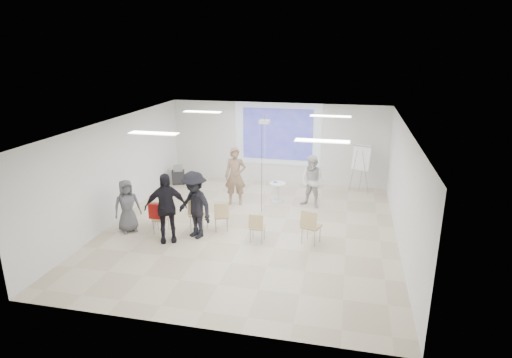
% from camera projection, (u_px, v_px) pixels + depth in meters
% --- Properties ---
extents(floor, '(8.00, 9.00, 0.10)m').
position_uv_depth(floor, '(250.00, 231.00, 12.11)').
color(floor, beige).
rests_on(floor, ground).
extents(ceiling, '(8.00, 9.00, 0.10)m').
position_uv_depth(ceiling, '(249.00, 122.00, 11.18)').
color(ceiling, white).
rests_on(ceiling, wall_back).
extents(wall_back, '(8.00, 0.10, 3.00)m').
position_uv_depth(wall_back, '(278.00, 143.00, 15.88)').
color(wall_back, silver).
rests_on(wall_back, floor).
extents(wall_left, '(0.10, 9.00, 3.00)m').
position_uv_depth(wall_left, '(115.00, 170.00, 12.48)').
color(wall_left, silver).
rests_on(wall_left, floor).
extents(wall_right, '(0.10, 9.00, 3.00)m').
position_uv_depth(wall_right, '(405.00, 189.00, 10.81)').
color(wall_right, silver).
rests_on(wall_right, floor).
extents(projection_halo, '(3.20, 0.01, 2.30)m').
position_uv_depth(projection_halo, '(278.00, 134.00, 15.72)').
color(projection_halo, silver).
rests_on(projection_halo, wall_back).
extents(projection_image, '(2.60, 0.01, 1.90)m').
position_uv_depth(projection_image, '(278.00, 134.00, 15.70)').
color(projection_image, '#2F32A0').
rests_on(projection_image, wall_back).
extents(pedestal_table, '(0.60, 0.60, 0.67)m').
position_uv_depth(pedestal_table, '(277.00, 191.00, 14.14)').
color(pedestal_table, silver).
rests_on(pedestal_table, floor).
extents(player_left, '(0.85, 0.63, 2.15)m').
position_uv_depth(player_left, '(235.00, 172.00, 13.73)').
color(player_left, '#907158').
rests_on(player_left, floor).
extents(player_right, '(1.11, 1.01, 1.87)m').
position_uv_depth(player_right, '(313.00, 179.00, 13.51)').
color(player_right, silver).
rests_on(player_right, floor).
extents(controller_left, '(0.05, 0.11, 0.04)m').
position_uv_depth(controller_left, '(243.00, 161.00, 13.82)').
color(controller_left, silver).
rests_on(controller_left, player_left).
extents(controller_right, '(0.08, 0.12, 0.04)m').
position_uv_depth(controller_right, '(308.00, 167.00, 13.69)').
color(controller_right, white).
rests_on(controller_right, player_right).
extents(chair_far_left, '(0.46, 0.49, 0.81)m').
position_uv_depth(chair_far_left, '(158.00, 212.00, 12.09)').
color(chair_far_left, tan).
rests_on(chair_far_left, floor).
extents(chair_left_mid, '(0.42, 0.45, 0.83)m').
position_uv_depth(chair_left_mid, '(160.00, 217.00, 11.67)').
color(chair_left_mid, tan).
rests_on(chair_left_mid, floor).
extents(chair_left_inner, '(0.45, 0.49, 0.95)m').
position_uv_depth(chair_left_inner, '(198.00, 213.00, 11.81)').
color(chair_left_inner, tan).
rests_on(chair_left_inner, floor).
extents(chair_center, '(0.52, 0.54, 0.86)m').
position_uv_depth(chair_center, '(221.00, 214.00, 11.82)').
color(chair_center, tan).
rests_on(chair_center, floor).
extents(chair_right_inner, '(0.39, 0.41, 0.82)m').
position_uv_depth(chair_right_inner, '(257.00, 225.00, 11.16)').
color(chair_right_inner, tan).
rests_on(chair_right_inner, floor).
extents(chair_right_far, '(0.57, 0.59, 0.95)m').
position_uv_depth(chair_right_far, '(310.00, 224.00, 11.04)').
color(chair_right_far, tan).
rests_on(chair_right_far, floor).
extents(red_jacket, '(0.44, 0.13, 0.41)m').
position_uv_depth(red_jacket, '(157.00, 211.00, 11.46)').
color(red_jacket, '#A21714').
rests_on(red_jacket, chair_left_mid).
extents(laptop, '(0.35, 0.26, 0.03)m').
position_uv_depth(laptop, '(199.00, 213.00, 11.92)').
color(laptop, black).
rests_on(laptop, chair_left_inner).
extents(audience_left, '(1.45, 1.20, 2.14)m').
position_uv_depth(audience_left, '(165.00, 203.00, 11.09)').
color(audience_left, black).
rests_on(audience_left, floor).
extents(audience_mid, '(1.54, 1.32, 2.10)m').
position_uv_depth(audience_mid, '(194.00, 201.00, 11.32)').
color(audience_mid, black).
rests_on(audience_mid, floor).
extents(audience_outer, '(0.96, 0.95, 1.67)m').
position_uv_depth(audience_outer, '(127.00, 203.00, 11.76)').
color(audience_outer, '#57565B').
rests_on(audience_outer, floor).
extents(flipchart_easel, '(0.69, 0.55, 1.70)m').
position_uv_depth(flipchart_easel, '(361.00, 158.00, 14.74)').
color(flipchart_easel, gray).
rests_on(flipchart_easel, floor).
extents(av_cart, '(0.58, 0.52, 0.70)m').
position_uv_depth(av_cart, '(178.00, 175.00, 15.98)').
color(av_cart, black).
rests_on(av_cart, floor).
extents(ceiling_projector, '(0.30, 0.25, 3.00)m').
position_uv_depth(ceiling_projector, '(264.00, 126.00, 12.66)').
color(ceiling_projector, white).
rests_on(ceiling_projector, ceiling).
extents(fluor_panel_nw, '(1.20, 0.30, 0.02)m').
position_uv_depth(fluor_panel_nw, '(202.00, 112.00, 13.48)').
color(fluor_panel_nw, white).
rests_on(fluor_panel_nw, ceiling).
extents(fluor_panel_ne, '(1.20, 0.30, 0.02)m').
position_uv_depth(fluor_panel_ne, '(331.00, 116.00, 12.66)').
color(fluor_panel_ne, white).
rests_on(fluor_panel_ne, ceiling).
extents(fluor_panel_sw, '(1.20, 0.30, 0.02)m').
position_uv_depth(fluor_panel_sw, '(154.00, 133.00, 10.22)').
color(fluor_panel_sw, white).
rests_on(fluor_panel_sw, ceiling).
extents(fluor_panel_se, '(1.20, 0.30, 0.02)m').
position_uv_depth(fluor_panel_se, '(322.00, 141.00, 9.40)').
color(fluor_panel_se, white).
rests_on(fluor_panel_se, ceiling).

